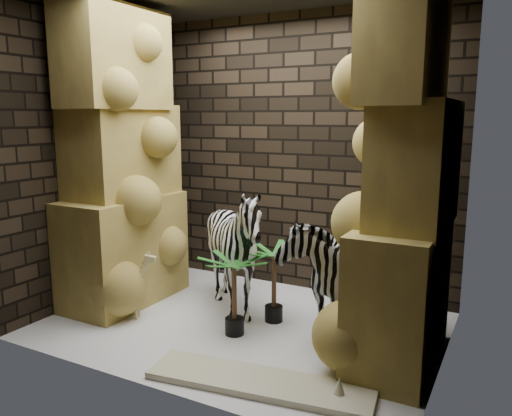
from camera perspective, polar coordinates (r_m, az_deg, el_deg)
The scene contains 13 objects.
floor at distance 4.80m, azimuth -1.63°, elevation -13.11°, with size 3.50×3.50×0.00m, color white.
wall_back at distance 5.54m, azimuth 4.75°, elevation 6.07°, with size 3.50×3.50×0.00m, color black.
wall_front at distance 3.40m, azimuth -12.28°, elevation 3.21°, with size 3.50×3.50×0.00m, color black.
wall_left at distance 5.50m, azimuth -17.84°, elevation 5.58°, with size 3.00×3.00×0.00m, color black.
wall_right at distance 3.86m, azimuth 21.45°, elevation 3.56°, with size 3.00×3.00×0.00m, color black.
rock_pillar_left at distance 5.26m, azimuth -15.16°, elevation 5.52°, with size 0.68×1.30×3.00m, color tan, non-canonical shape.
rock_pillar_right at distance 3.92m, azimuth 16.65°, elevation 3.92°, with size 0.58×1.25×3.00m, color tan, non-canonical shape.
zebra_right at distance 4.51m, azimuth 7.78°, elevation -5.86°, with size 0.60×1.11×1.32m, color white.
zebra_left at distance 4.86m, azimuth -2.37°, elevation -5.51°, with size 1.04×1.29×1.17m, color white.
giraffe_toy at distance 5.00m, azimuth -14.34°, elevation -8.32°, with size 0.35×0.12×0.67m, color beige, non-canonical shape.
palm_front at distance 4.76m, azimuth 2.04°, elevation -8.53°, with size 0.36×0.36×0.74m, color #165A19, non-canonical shape.
palm_back at distance 4.48m, azimuth -2.48°, elevation -9.82°, with size 0.36×0.36×0.73m, color #165A19, non-canonical shape.
surfboard at distance 3.83m, azimuth 0.36°, elevation -19.11°, with size 1.65×0.40×0.05m, color beige.
Camera 1 is at (2.19, -3.82, 1.91)m, focal length 35.33 mm.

